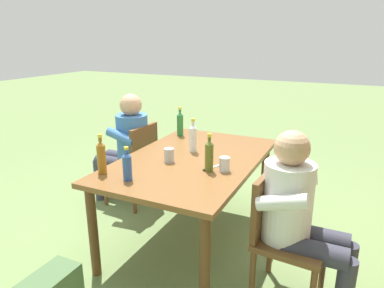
{
  "coord_description": "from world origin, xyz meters",
  "views": [
    {
      "loc": [
        2.46,
        1.17,
        1.72
      ],
      "look_at": [
        0.0,
        0.0,
        0.88
      ],
      "focal_mm": 32.62,
      "sensor_mm": 36.0,
      "label": 1
    }
  ],
  "objects_px": {
    "dining_table": "(192,167)",
    "bottle_amber": "(101,157)",
    "bottle_green": "(180,123)",
    "cup_glass": "(225,164)",
    "chair_near_left": "(136,160)",
    "person_in_white_shirt": "(299,212)",
    "chair_far_right": "(280,230)",
    "bottle_blue": "(127,166)",
    "cup_steel": "(169,155)",
    "person_in_plaid_shirt": "(126,144)",
    "bottle_olive": "(209,155)",
    "table_knife": "(213,167)",
    "bottle_clear": "(193,138)"
  },
  "relations": [
    {
      "from": "person_in_white_shirt",
      "to": "bottle_green",
      "type": "xyz_separation_m",
      "value": [
        -0.94,
        -1.33,
        0.23
      ]
    },
    {
      "from": "bottle_clear",
      "to": "cup_steel",
      "type": "relative_size",
      "value": 2.63
    },
    {
      "from": "person_in_white_shirt",
      "to": "cup_glass",
      "type": "xyz_separation_m",
      "value": [
        -0.21,
        -0.58,
        0.16
      ]
    },
    {
      "from": "chair_near_left",
      "to": "person_in_white_shirt",
      "type": "xyz_separation_m",
      "value": [
        0.74,
        1.75,
        0.17
      ]
    },
    {
      "from": "bottle_clear",
      "to": "bottle_blue",
      "type": "bearing_deg",
      "value": -10.56
    },
    {
      "from": "bottle_olive",
      "to": "cup_glass",
      "type": "relative_size",
      "value": 2.63
    },
    {
      "from": "chair_far_right",
      "to": "cup_glass",
      "type": "relative_size",
      "value": 7.93
    },
    {
      "from": "person_in_white_shirt",
      "to": "person_in_plaid_shirt",
      "type": "distance_m",
      "value": 2.01
    },
    {
      "from": "person_in_white_shirt",
      "to": "cup_glass",
      "type": "distance_m",
      "value": 0.64
    },
    {
      "from": "chair_far_right",
      "to": "dining_table",
      "type": "bearing_deg",
      "value": -114.04
    },
    {
      "from": "bottle_clear",
      "to": "table_knife",
      "type": "relative_size",
      "value": 1.28
    },
    {
      "from": "cup_glass",
      "to": "chair_far_right",
      "type": "bearing_deg",
      "value": 67.21
    },
    {
      "from": "person_in_plaid_shirt",
      "to": "table_knife",
      "type": "bearing_deg",
      "value": 66.46
    },
    {
      "from": "bottle_olive",
      "to": "bottle_clear",
      "type": "bearing_deg",
      "value": -140.11
    },
    {
      "from": "dining_table",
      "to": "bottle_clear",
      "type": "xyz_separation_m",
      "value": [
        -0.15,
        -0.06,
        0.21
      ]
    },
    {
      "from": "bottle_amber",
      "to": "bottle_blue",
      "type": "height_order",
      "value": "bottle_amber"
    },
    {
      "from": "dining_table",
      "to": "bottle_green",
      "type": "distance_m",
      "value": 0.72
    },
    {
      "from": "dining_table",
      "to": "bottle_amber",
      "type": "xyz_separation_m",
      "value": [
        0.59,
        -0.45,
        0.21
      ]
    },
    {
      "from": "bottle_blue",
      "to": "table_knife",
      "type": "height_order",
      "value": "bottle_blue"
    },
    {
      "from": "bottle_blue",
      "to": "table_knife",
      "type": "xyz_separation_m",
      "value": [
        -0.48,
        0.45,
        -0.1
      ]
    },
    {
      "from": "chair_near_left",
      "to": "bottle_clear",
      "type": "xyz_separation_m",
      "value": [
        0.22,
        0.76,
        0.4
      ]
    },
    {
      "from": "cup_glass",
      "to": "bottle_amber",
      "type": "bearing_deg",
      "value": -62.03
    },
    {
      "from": "bottle_olive",
      "to": "cup_steel",
      "type": "height_order",
      "value": "bottle_olive"
    },
    {
      "from": "dining_table",
      "to": "table_knife",
      "type": "bearing_deg",
      "value": 60.25
    },
    {
      "from": "chair_far_right",
      "to": "person_in_plaid_shirt",
      "type": "height_order",
      "value": "person_in_plaid_shirt"
    },
    {
      "from": "dining_table",
      "to": "person_in_white_shirt",
      "type": "distance_m",
      "value": 1.0
    },
    {
      "from": "chair_near_left",
      "to": "person_in_plaid_shirt",
      "type": "relative_size",
      "value": 0.74
    },
    {
      "from": "person_in_plaid_shirt",
      "to": "bottle_green",
      "type": "distance_m",
      "value": 0.61
    },
    {
      "from": "bottle_green",
      "to": "table_knife",
      "type": "distance_m",
      "value": 0.96
    },
    {
      "from": "bottle_amber",
      "to": "cup_glass",
      "type": "height_order",
      "value": "bottle_amber"
    },
    {
      "from": "bottle_blue",
      "to": "bottle_olive",
      "type": "xyz_separation_m",
      "value": [
        -0.4,
        0.45,
        0.02
      ]
    },
    {
      "from": "bottle_amber",
      "to": "bottle_blue",
      "type": "xyz_separation_m",
      "value": [
        0.03,
        0.24,
        -0.02
      ]
    },
    {
      "from": "person_in_plaid_shirt",
      "to": "bottle_clear",
      "type": "height_order",
      "value": "person_in_plaid_shirt"
    },
    {
      "from": "person_in_white_shirt",
      "to": "table_knife",
      "type": "height_order",
      "value": "person_in_white_shirt"
    },
    {
      "from": "dining_table",
      "to": "bottle_blue",
      "type": "height_order",
      "value": "bottle_blue"
    },
    {
      "from": "cup_steel",
      "to": "cup_glass",
      "type": "distance_m",
      "value": 0.47
    },
    {
      "from": "person_in_white_shirt",
      "to": "bottle_amber",
      "type": "relative_size",
      "value": 3.97
    },
    {
      "from": "table_knife",
      "to": "bottle_amber",
      "type": "bearing_deg",
      "value": -56.88
    },
    {
      "from": "bottle_blue",
      "to": "cup_steel",
      "type": "distance_m",
      "value": 0.46
    },
    {
      "from": "dining_table",
      "to": "bottle_amber",
      "type": "relative_size",
      "value": 5.58
    },
    {
      "from": "dining_table",
      "to": "cup_glass",
      "type": "bearing_deg",
      "value": 64.29
    },
    {
      "from": "cup_glass",
      "to": "bottle_green",
      "type": "bearing_deg",
      "value": -134.37
    },
    {
      "from": "bottle_amber",
      "to": "bottle_blue",
      "type": "relative_size",
      "value": 1.22
    },
    {
      "from": "cup_steel",
      "to": "cup_glass",
      "type": "xyz_separation_m",
      "value": [
        0.0,
        0.47,
        -0.0
      ]
    },
    {
      "from": "chair_far_right",
      "to": "bottle_green",
      "type": "xyz_separation_m",
      "value": [
        -0.93,
        -1.22,
        0.4
      ]
    },
    {
      "from": "cup_steel",
      "to": "bottle_green",
      "type": "bearing_deg",
      "value": -159.24
    },
    {
      "from": "chair_far_right",
      "to": "bottle_blue",
      "type": "height_order",
      "value": "bottle_blue"
    },
    {
      "from": "person_in_white_shirt",
      "to": "cup_steel",
      "type": "height_order",
      "value": "person_in_white_shirt"
    },
    {
      "from": "chair_far_right",
      "to": "chair_near_left",
      "type": "xyz_separation_m",
      "value": [
        -0.74,
        -1.64,
        0.0
      ]
    },
    {
      "from": "chair_near_left",
      "to": "bottle_blue",
      "type": "relative_size",
      "value": 3.56
    }
  ]
}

